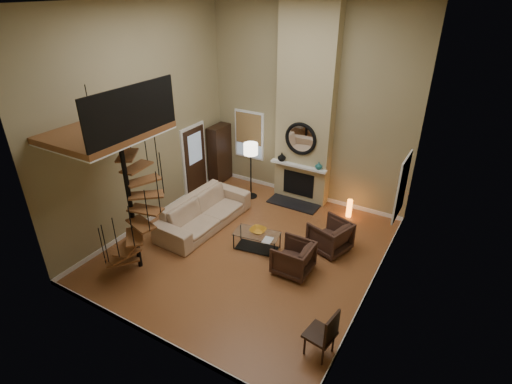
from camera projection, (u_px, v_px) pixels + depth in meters
The scene contains 33 objects.
ground at pixel (248, 249), 9.81m from camera, with size 6.00×6.50×0.01m, color #AB6737.
back_wall at pixel (308, 107), 11.01m from camera, with size 6.00×0.02×5.50m, color #93865E.
front_wall at pixel (134, 210), 6.05m from camera, with size 6.00×0.02×5.50m, color #93865E.
left_wall at pixel (143, 121), 9.87m from camera, with size 0.02×6.50×5.50m, color #93865E.
right_wall at pixel (389, 174), 7.19m from camera, with size 0.02×6.50×5.50m, color #93865E.
ceiling at pixel (245, 1), 7.25m from camera, with size 6.00×6.50×0.01m, color silver.
baseboard_back at pixel (303, 193), 12.26m from camera, with size 6.00×0.02×0.12m, color white.
baseboard_front at pixel (155, 337), 7.31m from camera, with size 6.00×0.02×0.12m, color white.
baseboard_left at pixel (156, 215), 11.12m from camera, with size 0.02×6.50×0.12m, color white.
baseboard_right at pixel (369, 289), 8.45m from camera, with size 0.02×6.50×0.12m, color white.
chimney_breast at pixel (306, 109), 10.86m from camera, with size 1.60×0.38×5.50m, color tan.
hearth at pixel (293, 204), 11.76m from camera, with size 1.50×0.60×0.04m, color black.
firebox at pixel (298, 184), 11.74m from camera, with size 0.95×0.02×0.72m, color black.
mantel at pixel (298, 166), 11.40m from camera, with size 1.70×0.18×0.06m, color white.
mirror_frame at pixel (301, 139), 11.07m from camera, with size 0.94×0.94×0.10m, color black.
mirror_disc at pixel (301, 139), 11.08m from camera, with size 0.80×0.80×0.01m, color white.
vase_left at pixel (282, 157), 11.60m from camera, with size 0.24×0.24×0.25m, color black.
vase_right at pixel (319, 166), 11.10m from camera, with size 0.20×0.20×0.21m, color #195758.
window_back at pixel (249, 134), 12.36m from camera, with size 1.02×0.06×1.52m.
window_right at pixel (402, 186), 9.25m from camera, with size 0.06×1.02×1.52m.
entry_door at pixel (195, 160), 12.02m from camera, with size 0.10×1.05×2.16m.
loft at pixel (109, 130), 7.84m from camera, with size 1.70×2.20×1.09m.
spiral_stair at pixel (130, 198), 8.41m from camera, with size 1.47×1.47×4.06m.
hutch at pixel (220, 153), 12.75m from camera, with size 0.38×0.82×1.83m, color black.
sofa at pixel (204, 212), 10.62m from camera, with size 2.82×1.10×0.82m, color tan.
armchair_near at pixel (332, 238), 9.63m from camera, with size 0.84×0.87×0.79m, color #40271D.
armchair_far at pixel (296, 259), 8.89m from camera, with size 0.80×0.82×0.75m, color #40271D.
coffee_table at pixel (257, 239), 9.70m from camera, with size 1.16×0.71×0.43m.
bowl at pixel (258, 231), 9.63m from camera, with size 0.39×0.39×0.10m, color orange.
book at pixel (267, 240), 9.34m from camera, with size 0.22×0.29×0.03m, color gray.
floor_lamp at pixel (251, 153), 11.55m from camera, with size 0.41×0.41×1.72m.
accent_lamp at pixel (349, 208), 11.07m from camera, with size 0.15×0.15×0.53m, color orange.
side_chair at pixel (325, 333), 6.79m from camera, with size 0.54×0.54×1.00m.
Camera 1 is at (4.23, -6.82, 5.82)m, focal length 28.12 mm.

